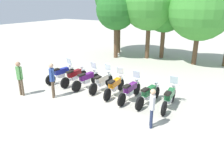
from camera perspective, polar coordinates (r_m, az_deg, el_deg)
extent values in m
plane|color=#BCB7A8|center=(11.48, -1.29, -4.95)|extent=(80.00, 80.00, 0.00)
cylinder|color=black|center=(13.79, -10.94, 0.26)|extent=(0.20, 0.65, 0.64)
cylinder|color=black|center=(12.93, -16.23, -1.42)|extent=(0.20, 0.65, 0.64)
cube|color=silver|center=(13.68, -11.02, 1.61)|extent=(0.18, 0.37, 0.04)
cube|color=navy|center=(13.26, -13.44, 0.93)|extent=(0.41, 0.98, 0.30)
cube|color=silver|center=(13.32, -13.52, -0.23)|extent=(0.28, 0.43, 0.24)
cube|color=black|center=(12.99, -14.91, 1.30)|extent=(0.31, 0.47, 0.08)
cylinder|color=silver|center=(13.64, -11.31, 1.42)|extent=(0.09, 0.23, 0.64)
cylinder|color=silver|center=(13.49, -11.69, 2.69)|extent=(0.62, 0.13, 0.04)
sphere|color=silver|center=(13.60, -11.24, 2.32)|extent=(0.18, 0.18, 0.16)
cylinder|color=silver|center=(13.30, -14.95, -0.65)|extent=(0.18, 0.70, 0.07)
cube|color=silver|center=(13.47, -11.55, 3.56)|extent=(0.38, 0.19, 0.39)
cylinder|color=black|center=(13.33, -7.88, -0.22)|extent=(0.12, 0.64, 0.64)
cylinder|color=black|center=(12.27, -12.55, -2.20)|extent=(0.12, 0.64, 0.64)
cube|color=silver|center=(13.23, -7.95, 1.18)|extent=(0.13, 0.36, 0.04)
cube|color=maroon|center=(12.71, -10.06, 0.38)|extent=(0.29, 0.96, 0.30)
cube|color=silver|center=(12.76, -10.14, -0.83)|extent=(0.23, 0.41, 0.24)
cube|color=black|center=(12.38, -11.35, 0.72)|extent=(0.25, 0.45, 0.08)
cylinder|color=silver|center=(13.17, -8.20, 0.97)|extent=(0.06, 0.23, 0.64)
cylinder|color=silver|center=(13.01, -8.52, 2.27)|extent=(0.62, 0.05, 0.04)
sphere|color=silver|center=(13.13, -8.13, 1.91)|extent=(0.16, 0.16, 0.16)
cylinder|color=silver|center=(12.68, -11.57, -1.34)|extent=(0.09, 0.70, 0.07)
cylinder|color=black|center=(12.69, -4.54, -1.08)|extent=(0.16, 0.65, 0.64)
cylinder|color=black|center=(11.65, -9.55, -3.15)|extent=(0.16, 0.65, 0.64)
cube|color=silver|center=(12.58, -4.58, 0.37)|extent=(0.16, 0.37, 0.04)
cube|color=#59196B|center=(12.07, -6.84, -0.46)|extent=(0.35, 0.97, 0.30)
cube|color=silver|center=(12.13, -6.95, -1.72)|extent=(0.26, 0.42, 0.24)
cube|color=black|center=(11.74, -8.21, -0.10)|extent=(0.28, 0.46, 0.08)
cylinder|color=silver|center=(12.52, -4.84, 0.16)|extent=(0.07, 0.23, 0.64)
cylinder|color=silver|center=(12.36, -5.16, 1.53)|extent=(0.62, 0.10, 0.04)
sphere|color=silver|center=(12.49, -4.75, 1.14)|extent=(0.18, 0.18, 0.16)
cylinder|color=silver|center=(12.06, -8.47, -2.22)|extent=(0.14, 0.70, 0.07)
cube|color=silver|center=(12.34, -5.00, 2.48)|extent=(0.37, 0.17, 0.39)
cylinder|color=black|center=(12.33, -0.80, -1.63)|extent=(0.11, 0.64, 0.64)
cylinder|color=black|center=(11.15, -5.11, -3.98)|extent=(0.11, 0.64, 0.64)
cube|color=silver|center=(12.22, -0.81, -0.13)|extent=(0.13, 0.36, 0.04)
cube|color=silver|center=(11.64, -2.73, -1.07)|extent=(0.28, 0.95, 0.30)
cube|color=silver|center=(11.70, -2.85, -2.38)|extent=(0.23, 0.40, 0.24)
cube|color=black|center=(11.27, -3.90, -0.75)|extent=(0.25, 0.44, 0.08)
cylinder|color=silver|center=(12.15, -1.04, -0.36)|extent=(0.05, 0.23, 0.64)
cylinder|color=silver|center=(11.98, -1.28, 1.03)|extent=(0.62, 0.05, 0.04)
sphere|color=silver|center=(12.12, -0.94, 0.65)|extent=(0.16, 0.16, 0.16)
cylinder|color=silver|center=(11.58, -4.34, -2.96)|extent=(0.08, 0.70, 0.07)
cube|color=silver|center=(11.96, -1.13, 2.02)|extent=(0.36, 0.14, 0.39)
cylinder|color=black|center=(11.74, 2.38, -2.73)|extent=(0.14, 0.64, 0.64)
cylinder|color=black|center=(10.47, -1.28, -5.49)|extent=(0.14, 0.64, 0.64)
cube|color=silver|center=(11.62, 2.40, -1.17)|extent=(0.14, 0.37, 0.04)
cube|color=orange|center=(11.00, 0.78, -2.26)|extent=(0.31, 0.96, 0.30)
cube|color=silver|center=(11.06, 0.66, -3.65)|extent=(0.24, 0.41, 0.24)
cube|color=black|center=(10.60, -0.19, -1.99)|extent=(0.26, 0.45, 0.08)
cylinder|color=silver|center=(11.55, 2.21, -1.42)|extent=(0.06, 0.23, 0.64)
cylinder|color=silver|center=(11.36, 2.04, 0.03)|extent=(0.62, 0.07, 0.04)
sphere|color=silver|center=(11.51, 2.31, -0.35)|extent=(0.17, 0.17, 0.16)
cylinder|color=silver|center=(10.91, -0.81, -4.32)|extent=(0.11, 0.70, 0.07)
cube|color=silver|center=(11.35, 2.18, 1.07)|extent=(0.37, 0.15, 0.39)
cylinder|color=black|center=(11.21, 6.70, -3.91)|extent=(0.13, 0.64, 0.64)
cylinder|color=black|center=(9.96, 2.64, -6.81)|extent=(0.13, 0.64, 0.64)
cube|color=silver|center=(11.09, 6.77, -2.29)|extent=(0.13, 0.36, 0.04)
cube|color=#59196B|center=(10.48, 4.98, -3.44)|extent=(0.30, 0.96, 0.30)
cube|color=silver|center=(10.55, 4.81, -4.88)|extent=(0.24, 0.41, 0.24)
cube|color=black|center=(10.09, 3.92, -3.16)|extent=(0.26, 0.45, 0.08)
cylinder|color=silver|center=(11.02, 6.55, -2.55)|extent=(0.06, 0.23, 0.64)
cylinder|color=silver|center=(10.83, 6.40, -1.04)|extent=(0.62, 0.06, 0.04)
sphere|color=silver|center=(10.98, 6.69, -1.44)|extent=(0.17, 0.17, 0.16)
cylinder|color=silver|center=(10.40, 3.22, -5.55)|extent=(0.10, 0.70, 0.07)
cube|color=silver|center=(10.81, 6.59, 0.04)|extent=(0.37, 0.15, 0.39)
cylinder|color=black|center=(10.92, 11.73, -4.84)|extent=(0.18, 0.65, 0.64)
cylinder|color=black|center=(9.67, 7.46, -7.79)|extent=(0.18, 0.65, 0.64)
cube|color=silver|center=(10.79, 11.85, -3.18)|extent=(0.17, 0.37, 0.04)
cube|color=#1E6033|center=(10.18, 9.97, -4.35)|extent=(0.38, 0.98, 0.30)
cube|color=silver|center=(10.25, 9.75, -5.82)|extent=(0.27, 0.43, 0.24)
cube|color=black|center=(9.79, 8.89, -4.06)|extent=(0.30, 0.47, 0.08)
cylinder|color=silver|center=(10.72, 11.62, -3.45)|extent=(0.08, 0.23, 0.64)
cylinder|color=silver|center=(10.53, 11.51, -1.91)|extent=(0.62, 0.12, 0.04)
sphere|color=silver|center=(10.68, 11.79, -2.32)|extent=(0.18, 0.18, 0.16)
cylinder|color=silver|center=(10.11, 8.10, -6.48)|extent=(0.16, 0.70, 0.07)
cylinder|color=black|center=(10.82, 16.08, -5.42)|extent=(0.12, 0.64, 0.64)
cylinder|color=black|center=(9.45, 13.82, -8.88)|extent=(0.12, 0.64, 0.64)
cube|color=silver|center=(10.69, 16.25, -3.76)|extent=(0.13, 0.36, 0.04)
cube|color=#1E6033|center=(10.03, 15.27, -5.12)|extent=(0.29, 0.96, 0.30)
cube|color=silver|center=(10.10, 15.07, -6.63)|extent=(0.23, 0.41, 0.24)
cube|color=black|center=(9.60, 14.77, -4.95)|extent=(0.25, 0.45, 0.08)
cylinder|color=silver|center=(10.62, 16.12, -4.05)|extent=(0.06, 0.23, 0.64)
cylinder|color=silver|center=(10.41, 16.17, -2.52)|extent=(0.62, 0.06, 0.04)
sphere|color=silver|center=(10.58, 16.28, -2.90)|extent=(0.17, 0.17, 0.16)
cylinder|color=silver|center=(9.89, 13.70, -7.44)|extent=(0.09, 0.70, 0.07)
cube|color=silver|center=(10.40, 16.35, -1.39)|extent=(0.36, 0.14, 0.39)
cylinder|color=brown|center=(11.94, -22.95, -3.26)|extent=(0.12, 0.12, 0.89)
cylinder|color=brown|center=(12.06, -23.51, -3.12)|extent=(0.12, 0.12, 0.89)
cube|color=#4C8C47|center=(11.75, -23.71, 0.32)|extent=(0.25, 0.23, 0.66)
cylinder|color=#4C8C47|center=(11.64, -23.18, 0.31)|extent=(0.09, 0.09, 0.63)
cylinder|color=#4C8C47|center=(11.86, -24.26, 0.50)|extent=(0.09, 0.09, 0.63)
sphere|color=#A87A5B|center=(11.62, -24.02, 2.58)|extent=(0.27, 0.27, 0.24)
cylinder|color=#232D4C|center=(8.57, 10.50, -11.17)|extent=(0.14, 0.14, 0.78)
cylinder|color=#232D4C|center=(8.42, 10.56, -11.74)|extent=(0.14, 0.14, 0.78)
cube|color=silver|center=(8.18, 10.81, -7.31)|extent=(0.27, 0.28, 0.58)
cylinder|color=silver|center=(8.31, 10.76, -6.74)|extent=(0.11, 0.11, 0.56)
cylinder|color=silver|center=(8.03, 10.88, -7.72)|extent=(0.11, 0.11, 0.56)
sphere|color=#DBAD89|center=(8.00, 11.00, -4.56)|extent=(0.28, 0.28, 0.21)
cylinder|color=brown|center=(11.13, -15.67, -4.00)|extent=(0.15, 0.15, 0.88)
cylinder|color=brown|center=(11.29, -15.46, -3.67)|extent=(0.15, 0.15, 0.88)
cube|color=#33519E|center=(10.94, -15.91, -0.09)|extent=(0.29, 0.29, 0.66)
cylinder|color=#33519E|center=(10.79, -16.12, -0.28)|extent=(0.11, 0.11, 0.63)
cylinder|color=#33519E|center=(11.09, -15.73, 0.26)|extent=(0.11, 0.11, 0.63)
sphere|color=#DBAD89|center=(10.80, -16.14, 2.33)|extent=(0.33, 0.33, 0.24)
cylinder|color=brown|center=(20.48, 1.75, 10.87)|extent=(0.36, 0.36, 3.60)
cylinder|color=brown|center=(18.59, 1.05, 8.95)|extent=(0.36, 0.36, 2.89)
sphere|color=#236623|center=(18.33, 1.10, 17.02)|extent=(3.34, 3.34, 3.34)
cylinder|color=brown|center=(18.58, 9.60, 8.98)|extent=(0.36, 0.36, 3.07)
sphere|color=#3D8E33|center=(18.32, 10.15, 18.70)|extent=(4.58, 4.58, 4.58)
cylinder|color=brown|center=(19.03, 13.41, 8.43)|extent=(0.36, 0.36, 2.73)
sphere|color=#2D7A28|center=(18.76, 14.02, 16.17)|extent=(3.45, 3.45, 3.45)
cylinder|color=brown|center=(17.68, 21.56, 6.61)|extent=(0.36, 0.36, 2.57)
sphere|color=#3D8E33|center=(17.36, 22.75, 16.04)|extent=(4.67, 4.67, 4.67)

